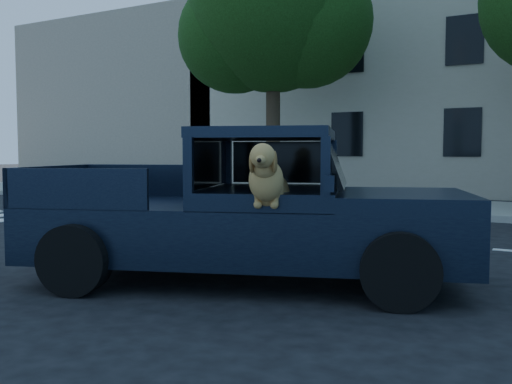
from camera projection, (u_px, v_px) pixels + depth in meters
ground at (205, 267)px, 7.66m from camera, size 120.00×120.00×0.00m
far_sidewalk at (395, 206)px, 15.65m from camera, size 60.00×4.00×0.15m
lane_stripes at (416, 243)px, 9.63m from camera, size 21.60×0.14×0.01m
street_tree_left at (274, 17)px, 17.57m from camera, size 6.00×5.20×8.60m
building_left at (145, 104)px, 29.06m from camera, size 12.00×6.00×8.00m
pickup_truck at (240, 231)px, 6.79m from camera, size 5.43×3.53×1.81m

